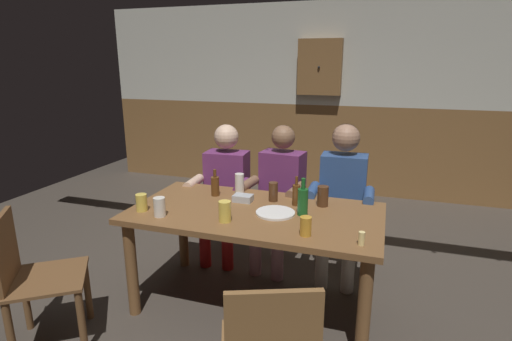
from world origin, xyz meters
The scene contains 22 objects.
ground_plane centered at (0.00, 0.00, 0.00)m, with size 7.56×7.56×0.00m, color #423A33.
back_wall_upper centered at (0.00, 2.93, 1.84)m, with size 6.30×0.12×1.30m, color beige.
back_wall_wainscot centered at (0.00, 2.93, 0.59)m, with size 6.30×0.12×1.19m, color brown.
dining_table centered at (0.00, 0.00, 0.64)m, with size 1.73×0.90×0.74m.
person_0 centered at (-0.51, 0.69, 0.67)m, with size 0.53×0.55×1.21m.
person_1 centered at (-0.01, 0.68, 0.67)m, with size 0.53×0.55×1.23m.
person_2 centered at (0.52, 0.68, 0.70)m, with size 0.51×0.53×1.27m.
chair_empty_near_left centered at (-1.16, -0.83, 0.48)m, with size 0.61×0.61×0.88m.
table_candle centered at (0.74, -0.33, 0.78)m, with size 0.04×0.04×0.08m, color #F9E08C.
condiment_caddy centered at (-0.15, 0.15, 0.77)m, with size 0.14×0.10×0.05m, color #B2B7BC.
plate_0 centered at (0.15, -0.01, 0.75)m, with size 0.27×0.27×0.01m, color white.
bottle_0 centered at (-0.40, 0.21, 0.82)m, with size 0.06×0.06×0.21m.
bottle_1 centered at (0.25, 0.20, 0.82)m, with size 0.06×0.06×0.21m.
bottle_2 centered at (0.33, 0.03, 0.84)m, with size 0.07×0.07×0.26m.
pint_glass_0 centered at (-0.24, 0.33, 0.82)m, with size 0.07×0.07×0.16m, color white.
pint_glass_1 centered at (0.43, 0.24, 0.82)m, with size 0.08×0.08×0.15m, color #4C2D19.
pint_glass_2 centered at (-0.12, -0.24, 0.81)m, with size 0.08×0.08×0.14m, color #E5C64C.
pint_glass_3 centered at (0.41, -0.29, 0.80)m, with size 0.07×0.07×0.12m, color gold.
pint_glass_4 centered at (0.06, 0.23, 0.81)m, with size 0.07×0.07×0.14m, color #4C2D19.
pint_glass_5 centered at (-0.57, -0.30, 0.81)m, with size 0.08×0.08×0.13m, color white.
pint_glass_6 centered at (-0.75, -0.25, 0.80)m, with size 0.08×0.08×0.12m, color #E5C64C.
wall_dart_cabinet centered at (-0.05, 2.80, 1.68)m, with size 0.56×0.15×0.70m.
Camera 1 is at (0.82, -2.47, 1.74)m, focal length 28.03 mm.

